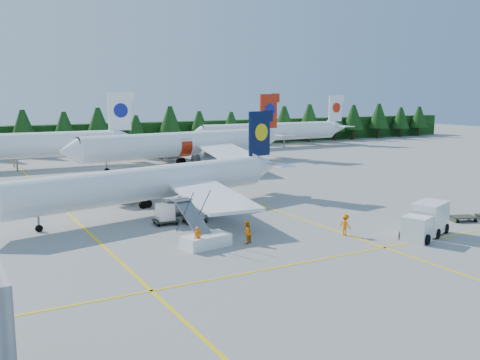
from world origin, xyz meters
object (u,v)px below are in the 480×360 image
service_truck (425,221)px  airliner_navy (141,185)px  airliner_red (178,145)px  airstairs (204,237)px

service_truck → airliner_navy: bearing=110.2°
airliner_red → service_truck: airliner_red is taller
airliner_red → service_truck: (1.04, -53.91, -2.31)m
airliner_red → airstairs: bearing=-117.6°
airliner_navy → service_truck: 28.00m
airliner_red → airstairs: airliner_red is taller
airliner_navy → airliner_red: size_ratio=0.82×
airliner_navy → service_truck: bearing=-60.3°
airliner_navy → airliner_red: bearing=49.1°
airliner_navy → airstairs: bearing=-100.3°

